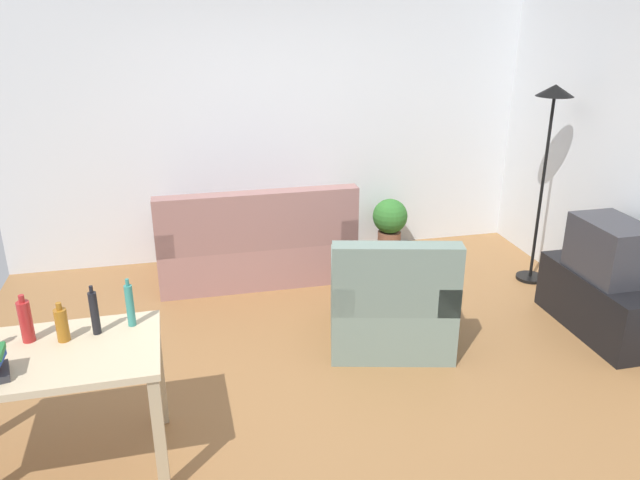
{
  "coord_description": "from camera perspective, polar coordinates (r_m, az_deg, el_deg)",
  "views": [
    {
      "loc": [
        -0.9,
        -3.84,
        2.48
      ],
      "look_at": [
        0.1,
        0.5,
        0.75
      ],
      "focal_mm": 34.83,
      "sensor_mm": 36.0,
      "label": 1
    }
  ],
  "objects": [
    {
      "name": "ground_plane",
      "position": [
        4.66,
        0.19,
        -11.04
      ],
      "size": [
        5.2,
        4.4,
        0.02
      ],
      "primitive_type": "cube",
      "color": "olive"
    },
    {
      "name": "wall_rear",
      "position": [
        6.21,
        -4.5,
        10.69
      ],
      "size": [
        5.2,
        0.1,
        2.7
      ],
      "primitive_type": "cube",
      "color": "silver",
      "rests_on": "ground_plane"
    },
    {
      "name": "couch",
      "position": [
        5.88,
        -5.91,
        -0.57
      ],
      "size": [
        1.8,
        0.84,
        0.92
      ],
      "rotation": [
        0.0,
        0.0,
        3.14
      ],
      "color": "#996B66",
      "rests_on": "ground_plane"
    },
    {
      "name": "tv_stand",
      "position": [
        5.41,
        24.35,
        -5.27
      ],
      "size": [
        0.44,
        1.1,
        0.48
      ],
      "rotation": [
        0.0,
        0.0,
        1.57
      ],
      "color": "black",
      "rests_on": "ground_plane"
    },
    {
      "name": "tv",
      "position": [
        5.24,
        25.14,
        -0.75
      ],
      "size": [
        0.41,
        0.6,
        0.44
      ],
      "rotation": [
        0.0,
        0.0,
        1.57
      ],
      "color": "#2D2D33",
      "rests_on": "tv_stand"
    },
    {
      "name": "torchiere_lamp",
      "position": [
        5.82,
        20.35,
        9.38
      ],
      "size": [
        0.32,
        0.32,
        1.81
      ],
      "color": "black",
      "rests_on": "ground_plane"
    },
    {
      "name": "desk",
      "position": [
        3.64,
        -23.95,
        -10.97
      ],
      "size": [
        1.21,
        0.72,
        0.76
      ],
      "rotation": [
        0.0,
        0.0,
        0.02
      ],
      "color": "#C6B28E",
      "rests_on": "ground_plane"
    },
    {
      "name": "potted_plant",
      "position": [
        6.47,
        6.43,
        1.69
      ],
      "size": [
        0.36,
        0.36,
        0.57
      ],
      "color": "brown",
      "rests_on": "ground_plane"
    },
    {
      "name": "armchair",
      "position": [
        4.76,
        6.5,
        -5.9
      ],
      "size": [
        1.07,
        1.03,
        0.92
      ],
      "rotation": [
        0.0,
        0.0,
        2.9
      ],
      "color": "slate",
      "rests_on": "ground_plane"
    },
    {
      "name": "bottle_red",
      "position": [
        3.68,
        -25.42,
        -6.73
      ],
      "size": [
        0.07,
        0.07,
        0.27
      ],
      "color": "#AD2323",
      "rests_on": "desk"
    },
    {
      "name": "bottle_amber",
      "position": [
        3.62,
        -22.63,
        -7.16
      ],
      "size": [
        0.07,
        0.07,
        0.23
      ],
      "color": "#9E6019",
      "rests_on": "desk"
    },
    {
      "name": "bottle_dark",
      "position": [
        3.62,
        -20.01,
        -6.27
      ],
      "size": [
        0.05,
        0.05,
        0.29
      ],
      "color": "black",
      "rests_on": "desk"
    },
    {
      "name": "bottle_tall",
      "position": [
        3.64,
        -17.06,
        -5.72
      ],
      "size": [
        0.05,
        0.05,
        0.29
      ],
      "color": "teal",
      "rests_on": "desk"
    }
  ]
}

